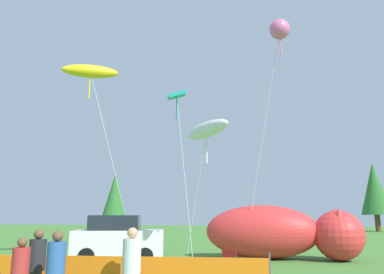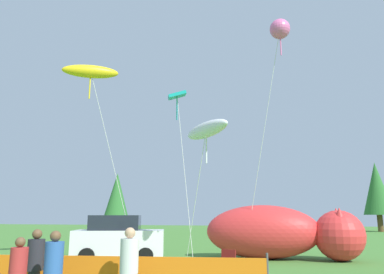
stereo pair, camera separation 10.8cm
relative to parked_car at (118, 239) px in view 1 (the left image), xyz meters
name	(u,v)px [view 1 (the left image)]	position (x,y,z in m)	size (l,w,h in m)	color
parked_car	(118,239)	(0.00, 0.00, 0.00)	(4.23, 2.83, 2.00)	white
folding_chair	(232,262)	(5.49, -3.59, -0.43)	(0.73, 0.73, 0.96)	maroon
inflatable_cat	(279,234)	(6.88, 2.59, 0.15)	(7.20, 2.61, 2.47)	red
spectator_in_blue_shirt	(20,274)	(1.93, -8.96, -0.13)	(0.34, 0.34, 1.57)	#2D2D38
spectator_in_yellow_shirt	(55,270)	(2.61, -8.77, -0.06)	(0.37, 0.37, 1.70)	#2D2D38
spectator_in_black_shirt	(36,265)	(1.74, -8.16, -0.06)	(0.37, 0.37, 1.70)	#2D2D38
spectator_in_white_shirt	(131,267)	(4.01, -8.21, -0.03)	(0.38, 0.38, 1.75)	#2D2D38
kite_white_ghost	(206,130)	(4.39, -2.00, 4.22)	(2.53, 3.03, 5.65)	silver
kite_yellow_hero	(91,72)	(-1.16, -1.17, 7.44)	(3.14, 2.61, 8.89)	silver
kite_pink_octopus	(280,30)	(7.37, 0.72, 9.44)	(2.60, 2.06, 10.95)	silver
kite_teal_diamond	(177,98)	(2.14, 1.75, 6.85)	(1.68, 1.56, 8.26)	silver
horizon_tree_east	(374,189)	(18.38, 34.89, 4.19)	(3.54, 3.54, 8.44)	brown
horizon_tree_west	(115,195)	(-13.40, 28.38, 3.45)	(3.03, 3.03, 7.24)	brown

